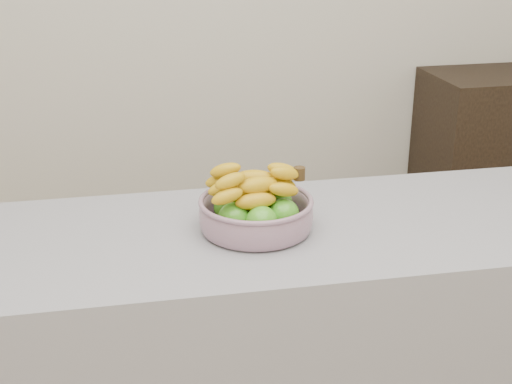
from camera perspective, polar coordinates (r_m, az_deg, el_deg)
counter at (r=2.00m, az=0.72°, el=-14.73°), size 2.00×0.60×0.90m
cabinet at (r=3.44m, az=17.57°, el=1.10°), size 0.54×0.44×0.97m
fruit_bowl at (r=1.74m, az=-0.02°, el=-1.46°), size 0.28×0.28×0.16m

